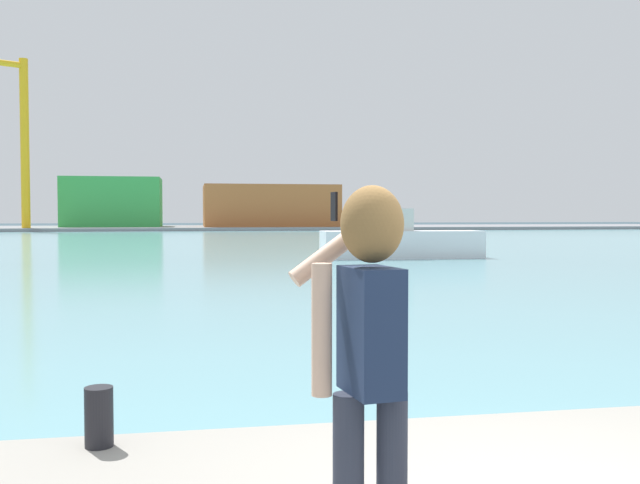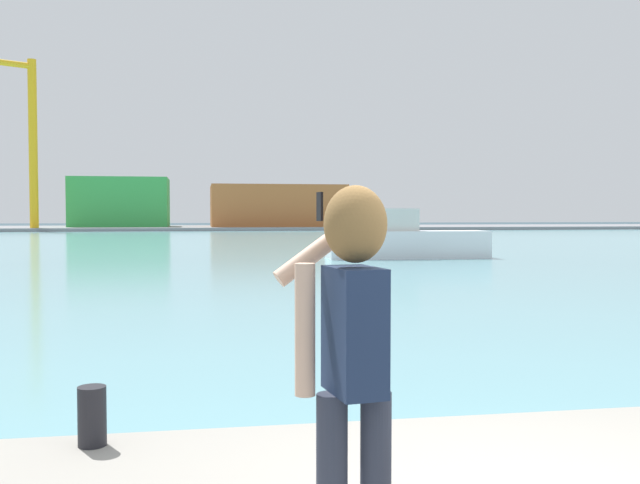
{
  "view_description": "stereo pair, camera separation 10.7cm",
  "coord_description": "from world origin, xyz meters",
  "px_view_note": "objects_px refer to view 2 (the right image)",
  "views": [
    {
      "loc": [
        -1.91,
        -3.27,
        2.08
      ],
      "look_at": [
        -0.18,
        6.19,
        1.69
      ],
      "focal_mm": 39.45,
      "sensor_mm": 36.0,
      "label": 1
    },
    {
      "loc": [
        -1.8,
        -3.29,
        2.08
      ],
      "look_at": [
        -0.18,
        6.19,
        1.69
      ],
      "focal_mm": 39.45,
      "sensor_mm": 36.0,
      "label": 2
    }
  ],
  "objects_px": {
    "boat_moored": "(404,240)",
    "warehouse_left": "(121,202)",
    "warehouse_right": "(276,206)",
    "port_crane": "(26,129)",
    "person_photographer": "(351,338)",
    "harbor_bollard": "(92,416)"
  },
  "relations": [
    {
      "from": "harbor_bollard",
      "to": "warehouse_right",
      "type": "distance_m",
      "value": 90.26
    },
    {
      "from": "port_crane",
      "to": "warehouse_left",
      "type": "bearing_deg",
      "value": 39.87
    },
    {
      "from": "person_photographer",
      "to": "port_crane",
      "type": "xyz_separation_m",
      "value": [
        -20.71,
        84.18,
        10.43
      ]
    },
    {
      "from": "harbor_bollard",
      "to": "boat_moored",
      "type": "bearing_deg",
      "value": 69.15
    },
    {
      "from": "person_photographer",
      "to": "boat_moored",
      "type": "height_order",
      "value": "boat_moored"
    },
    {
      "from": "harbor_bollard",
      "to": "warehouse_left",
      "type": "height_order",
      "value": "warehouse_left"
    },
    {
      "from": "boat_moored",
      "to": "warehouse_left",
      "type": "distance_m",
      "value": 66.82
    },
    {
      "from": "person_photographer",
      "to": "harbor_bollard",
      "type": "xyz_separation_m",
      "value": [
        -1.41,
        2.01,
        -0.86
      ]
    },
    {
      "from": "boat_moored",
      "to": "warehouse_left",
      "type": "relative_size",
      "value": 0.61
    },
    {
      "from": "person_photographer",
      "to": "warehouse_left",
      "type": "height_order",
      "value": "warehouse_left"
    },
    {
      "from": "person_photographer",
      "to": "warehouse_right",
      "type": "bearing_deg",
      "value": -14.23
    },
    {
      "from": "person_photographer",
      "to": "harbor_bollard",
      "type": "distance_m",
      "value": 2.6
    },
    {
      "from": "warehouse_left",
      "to": "port_crane",
      "type": "bearing_deg",
      "value": -140.13
    },
    {
      "from": "person_photographer",
      "to": "harbor_bollard",
      "type": "relative_size",
      "value": 4.19
    },
    {
      "from": "boat_moored",
      "to": "warehouse_right",
      "type": "height_order",
      "value": "warehouse_right"
    },
    {
      "from": "harbor_bollard",
      "to": "warehouse_right",
      "type": "bearing_deg",
      "value": 83.05
    },
    {
      "from": "harbor_bollard",
      "to": "warehouse_right",
      "type": "xyz_separation_m",
      "value": [
        10.91,
        89.56,
        2.47
      ]
    },
    {
      "from": "warehouse_left",
      "to": "warehouse_right",
      "type": "distance_m",
      "value": 20.45
    },
    {
      "from": "person_photographer",
      "to": "boat_moored",
      "type": "bearing_deg",
      "value": -25.25
    },
    {
      "from": "warehouse_left",
      "to": "boat_moored",
      "type": "bearing_deg",
      "value": -72.91
    },
    {
      "from": "boat_moored",
      "to": "warehouse_right",
      "type": "xyz_separation_m",
      "value": [
        0.81,
        63.04,
        2.28
      ]
    },
    {
      "from": "warehouse_right",
      "to": "harbor_bollard",
      "type": "bearing_deg",
      "value": -96.95
    }
  ]
}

